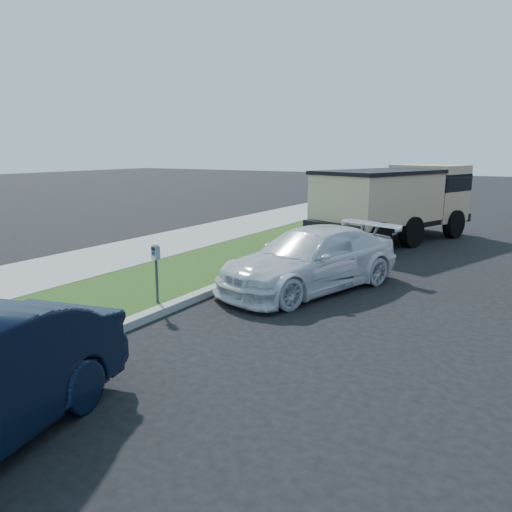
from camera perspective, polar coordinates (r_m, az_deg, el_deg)
The scene contains 5 objects.
ground at distance 8.93m, azimuth 4.44°, elevation -8.42°, with size 120.00×120.00×0.00m, color black.
streetside at distance 13.62m, azimuth -12.95°, elevation -1.21°, with size 6.12×50.00×0.15m.
parking_meter at distance 9.98m, azimuth -11.37°, elevation -0.50°, with size 0.18×0.14×1.21m.
white_wagon at distance 11.41m, azimuth 6.46°, elevation -0.31°, with size 1.94×4.76×1.38m, color silver.
dump_truck at distance 18.21m, azimuth 15.84°, elevation 6.32°, with size 4.35×6.98×2.57m.
Camera 1 is at (3.72, -7.50, 3.11)m, focal length 35.00 mm.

